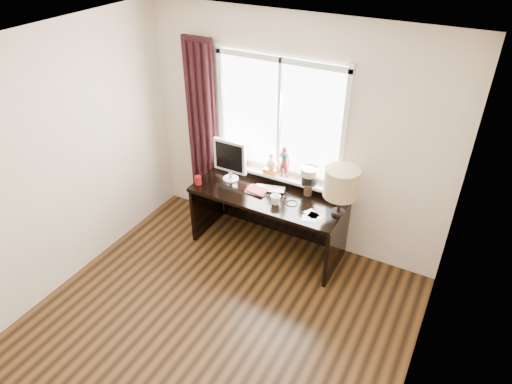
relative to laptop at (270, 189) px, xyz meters
The scene contains 18 objects.
floor 1.87m from the laptop, 86.19° to the right, with size 3.50×4.00×0.00m, color #503013.
ceiling 2.51m from the laptop, 86.19° to the right, with size 3.50×4.00×0.00m, color white.
wall_back 0.62m from the laptop, 69.04° to the left, with size 3.50×2.60×0.00m, color beige.
wall_left 2.42m from the laptop, 133.84° to the right, with size 4.00×2.60×0.00m, color beige.
wall_right 2.58m from the laptop, 42.44° to the right, with size 4.00×2.60×0.00m, color beige.
laptop is the anchor object (origin of this frame).
mug 0.28m from the laptop, 52.05° to the right, with size 0.11×0.10×0.11m, color white.
red_cup 0.83m from the laptop, 160.59° to the right, with size 0.07×0.07×0.10m, color maroon.
window 0.60m from the laptop, 95.18° to the left, with size 1.52×0.23×1.40m.
curtain 1.10m from the laptop, 168.77° to the left, with size 0.38×0.09×2.25m.
desk 0.26m from the laptop, 59.54° to the left, with size 1.70×0.70×0.75m.
monitor 0.57m from the laptop, behind, with size 0.40×0.18×0.49m.
notebook_stack 0.15m from the laptop, 139.33° to the right, with size 0.24×0.18×0.03m.
brush_holder 0.42m from the laptop, 15.70° to the left, with size 0.09×0.09×0.25m.
icon_frame 0.64m from the laptop, 18.27° to the left, with size 0.10×0.02×0.13m.
table_lamp 0.89m from the laptop, ahead, with size 0.35×0.35×0.52m.
loose_papers 0.64m from the laptop, 21.81° to the right, with size 0.22×0.24×0.00m.
desk_cables 0.23m from the laptop, 20.60° to the right, with size 0.41×0.25×0.01m.
Camera 1 is at (1.77, -2.12, 3.48)m, focal length 32.00 mm.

